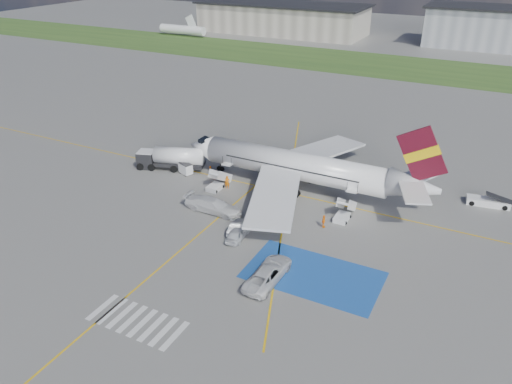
# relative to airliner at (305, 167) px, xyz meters

# --- Properties ---
(ground) EXTENTS (400.00, 400.00, 0.00)m
(ground) POSITION_rel_airliner_xyz_m (-1.51, -14.00, -3.39)
(ground) COLOR #60605E
(ground) RESTS_ON ground
(grass_strip) EXTENTS (400.00, 30.00, 0.01)m
(grass_strip) POSITION_rel_airliner_xyz_m (-1.51, 81.00, -3.39)
(grass_strip) COLOR #2D4C1E
(grass_strip) RESTS_ON ground
(taxiway_line_main) EXTENTS (120.00, 0.20, 0.01)m
(taxiway_line_main) POSITION_rel_airliner_xyz_m (-1.51, -2.00, -3.39)
(taxiway_line_main) COLOR gold
(taxiway_line_main) RESTS_ON ground
(taxiway_line_cross) EXTENTS (0.20, 60.00, 0.01)m
(taxiway_line_cross) POSITION_rel_airliner_xyz_m (-6.51, -24.00, -3.39)
(taxiway_line_cross) COLOR gold
(taxiway_line_cross) RESTS_ON ground
(taxiway_line_diag) EXTENTS (20.71, 56.45, 0.01)m
(taxiway_line_diag) POSITION_rel_airliner_xyz_m (-1.51, -2.00, -3.39)
(taxiway_line_diag) COLOR gold
(taxiway_line_diag) RESTS_ON ground
(staging_box) EXTENTS (14.00, 8.00, 0.01)m
(staging_box) POSITION_rel_airliner_xyz_m (8.49, -18.00, -3.39)
(staging_box) COLOR #1A4A9C
(staging_box) RESTS_ON ground
(crosswalk) EXTENTS (9.00, 4.00, 0.01)m
(crosswalk) POSITION_rel_airliner_xyz_m (-3.31, -32.00, -3.39)
(crosswalk) COLOR silver
(crosswalk) RESTS_ON ground
(terminal_west) EXTENTS (60.00, 22.00, 10.00)m
(terminal_west) POSITION_rel_airliner_xyz_m (-56.51, 116.00, 1.61)
(terminal_west) COLOR gray
(terminal_west) RESTS_ON ground
(terminal_centre) EXTENTS (48.00, 18.00, 12.00)m
(terminal_centre) POSITION_rel_airliner_xyz_m (18.49, 121.00, 2.61)
(terminal_centre) COLOR gray
(terminal_centre) RESTS_ON ground
(airliner) EXTENTS (36.81, 32.95, 11.92)m
(airliner) POSITION_rel_airliner_xyz_m (0.00, 0.00, 0.00)
(airliner) COLOR silver
(airliner) RESTS_ON ground
(airstairs_fwd) EXTENTS (1.90, 5.20, 3.60)m
(airstairs_fwd) POSITION_rel_airliner_xyz_m (-11.01, -5.30, -2.77)
(airstairs_fwd) COLOR silver
(airstairs_fwd) RESTS_ON ground
(airstairs_aft) EXTENTS (1.90, 5.20, 3.60)m
(airstairs_aft) POSITION_rel_airliner_xyz_m (7.49, -5.30, -2.77)
(airstairs_aft) COLOR silver
(airstairs_aft) RESTS_ON ground
(fuel_tanker) EXTENTS (10.44, 5.72, 3.46)m
(fuel_tanker) POSITION_rel_airliner_xyz_m (-20.56, -2.65, -1.94)
(fuel_tanker) COLOR black
(fuel_tanker) RESTS_ON ground
(gpu_cart) EXTENTS (2.37, 1.95, 1.71)m
(gpu_cart) POSITION_rel_airliner_xyz_m (-17.58, -3.25, -2.62)
(gpu_cart) COLOR silver
(gpu_cart) RESTS_ON ground
(belt_loader) EXTENTS (5.91, 2.83, 1.72)m
(belt_loader) POSITION_rel_airliner_xyz_m (23.35, 6.88, -2.96)
(belt_loader) COLOR silver
(belt_loader) RESTS_ON ground
(car_silver_a) EXTENTS (2.10, 4.37, 1.44)m
(car_silver_a) POSITION_rel_airliner_xyz_m (-1.96, -15.44, -2.67)
(car_silver_a) COLOR silver
(car_silver_a) RESTS_ON ground
(car_silver_b) EXTENTS (2.07, 4.28, 1.35)m
(car_silver_b) POSITION_rel_airliner_xyz_m (-2.69, -14.07, -2.72)
(car_silver_b) COLOR #ADB0B4
(car_silver_b) RESTS_ON ground
(van_white_a) EXTENTS (2.69, 5.77, 2.16)m
(van_white_a) POSITION_rel_airliner_xyz_m (4.67, -20.88, -2.31)
(van_white_a) COLOR silver
(van_white_a) RESTS_ON ground
(van_white_b) EXTENTS (6.05, 2.61, 2.35)m
(van_white_b) POSITION_rel_airliner_xyz_m (-7.92, -11.20, -2.22)
(van_white_b) COLOR silver
(van_white_b) RESTS_ON ground
(crew_fwd) EXTENTS (0.79, 0.65, 1.87)m
(crew_fwd) POSITION_rel_airliner_xyz_m (-9.63, -4.61, -2.46)
(crew_fwd) COLOR orange
(crew_fwd) RESTS_ON ground
(crew_nose) EXTENTS (0.69, 0.83, 1.55)m
(crew_nose) POSITION_rel_airliner_xyz_m (-13.96, -2.20, -2.62)
(crew_nose) COLOR orange
(crew_nose) RESTS_ON ground
(crew_aft) EXTENTS (0.58, 1.04, 1.67)m
(crew_aft) POSITION_rel_airliner_xyz_m (6.06, -8.41, -2.56)
(crew_aft) COLOR orange
(crew_aft) RESTS_ON ground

